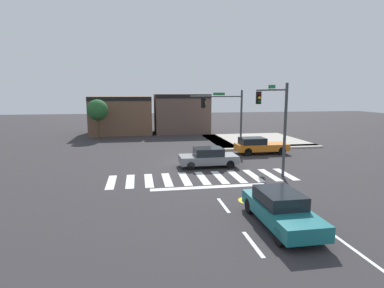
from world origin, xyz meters
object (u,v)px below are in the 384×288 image
at_px(traffic_signal_northeast, 224,110).
at_px(car_teal, 281,209).
at_px(car_gray, 208,157).
at_px(car_orange, 259,145).
at_px(traffic_signal_southeast, 273,111).
at_px(roadside_tree, 97,110).

bearing_deg(traffic_signal_northeast, car_teal, 82.33).
bearing_deg(car_gray, traffic_signal_northeast, -114.30).
relative_size(traffic_signal_northeast, car_orange, 1.23).
xyz_separation_m(traffic_signal_southeast, car_gray, (-4.13, 1.60, -3.44)).
height_order(car_gray, roadside_tree, roadside_tree).
xyz_separation_m(car_orange, roadside_tree, (-15.06, 11.43, 2.61)).
height_order(traffic_signal_northeast, roadside_tree, traffic_signal_northeast).
xyz_separation_m(traffic_signal_southeast, roadside_tree, (-13.66, 17.13, -0.79)).
bearing_deg(roadside_tree, traffic_signal_southeast, -51.42).
bearing_deg(traffic_signal_southeast, car_teal, 158.76).
bearing_deg(traffic_signal_southeast, roadside_tree, 38.58).
height_order(car_orange, car_gray, car_orange).
distance_m(traffic_signal_northeast, car_orange, 4.66).
bearing_deg(roadside_tree, car_teal, -68.79).
distance_m(car_orange, car_gray, 6.88).
bearing_deg(car_teal, traffic_signal_northeast, -7.67).
height_order(traffic_signal_southeast, car_teal, traffic_signal_southeast).
bearing_deg(car_orange, traffic_signal_southeast, -103.76).
relative_size(car_teal, roadside_tree, 1.00).
bearing_deg(car_gray, car_teal, 93.33).
distance_m(traffic_signal_northeast, car_teal, 17.53).
distance_m(car_orange, car_teal, 15.53).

